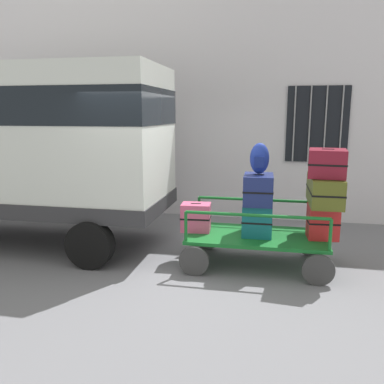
% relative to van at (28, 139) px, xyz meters
% --- Properties ---
extents(ground_plane, '(40.00, 40.00, 0.00)m').
position_rel_van_xyz_m(ground_plane, '(2.65, -0.16, -1.80)').
color(ground_plane, slate).
extents(building_wall, '(12.00, 0.38, 5.00)m').
position_rel_van_xyz_m(building_wall, '(2.65, 2.58, 0.70)').
color(building_wall, silver).
rests_on(building_wall, ground).
extents(van, '(4.63, 1.94, 2.94)m').
position_rel_van_xyz_m(van, '(0.00, 0.00, 0.00)').
color(van, silver).
rests_on(van, ground).
extents(luggage_cart, '(2.07, 1.17, 0.47)m').
position_rel_van_xyz_m(luggage_cart, '(3.83, -0.31, -1.42)').
color(luggage_cart, '#146023').
rests_on(luggage_cart, ground).
extents(cart_railing, '(1.95, 1.04, 0.44)m').
position_rel_van_xyz_m(cart_railing, '(3.83, -0.31, -0.97)').
color(cart_railing, '#146023').
rests_on(cart_railing, luggage_cart).
extents(suitcase_left_bottom, '(0.46, 0.35, 0.43)m').
position_rel_van_xyz_m(suitcase_left_bottom, '(2.91, -0.29, -1.12)').
color(suitcase_left_bottom, '#CC4C72').
rests_on(suitcase_left_bottom, luggage_cart).
extents(suitcase_midleft_bottom, '(0.44, 0.53, 0.46)m').
position_rel_van_xyz_m(suitcase_midleft_bottom, '(3.83, -0.28, -1.10)').
color(suitcase_midleft_bottom, '#0F5960').
rests_on(suitcase_midleft_bottom, luggage_cart).
extents(suitcase_midleft_middle, '(0.43, 0.59, 0.43)m').
position_rel_van_xyz_m(suitcase_midleft_middle, '(3.83, -0.31, -0.65)').
color(suitcase_midleft_middle, navy).
rests_on(suitcase_midleft_middle, suitcase_midleft_bottom).
extents(suitcase_center_bottom, '(0.45, 0.37, 0.50)m').
position_rel_van_xyz_m(suitcase_center_bottom, '(4.74, -0.29, -1.08)').
color(suitcase_center_bottom, '#B21E1E').
rests_on(suitcase_center_bottom, luggage_cart).
extents(suitcase_center_middle, '(0.44, 0.93, 0.40)m').
position_rel_van_xyz_m(suitcase_center_middle, '(4.74, -0.28, -0.63)').
color(suitcase_center_middle, '#4C5119').
rests_on(suitcase_center_middle, suitcase_center_bottom).
extents(suitcase_center_top, '(0.55, 0.60, 0.38)m').
position_rel_van_xyz_m(suitcase_center_top, '(4.74, -0.34, -0.24)').
color(suitcase_center_top, maroon).
rests_on(suitcase_center_top, suitcase_center_middle).
extents(backpack, '(0.27, 0.22, 0.44)m').
position_rel_van_xyz_m(backpack, '(3.83, -0.28, -0.21)').
color(backpack, navy).
rests_on(backpack, suitcase_midleft_middle).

